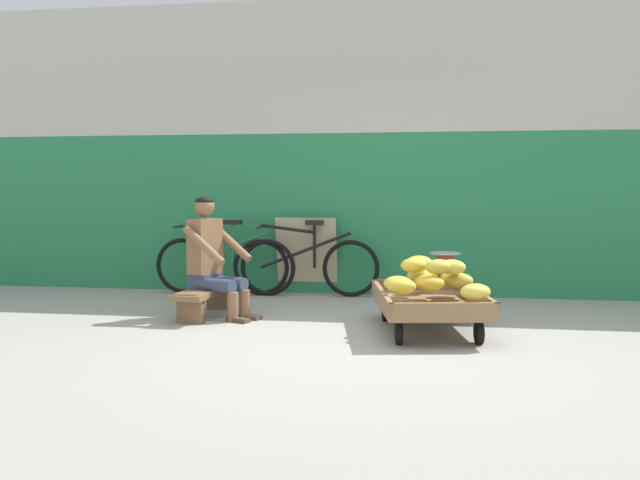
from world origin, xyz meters
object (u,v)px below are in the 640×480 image
at_px(banana_cart, 428,304).
at_px(low_bench, 205,295).
at_px(plastic_crate, 445,297).
at_px(bicycle_near_left, 224,264).
at_px(weighing_scale, 445,267).
at_px(vendor_seated, 212,257).
at_px(bicycle_far_left, 305,265).
at_px(sign_board, 307,256).

xyz_separation_m(banana_cart, low_bench, (-2.11, 0.40, -0.04)).
relative_size(plastic_crate, bicycle_near_left, 0.22).
relative_size(low_bench, weighing_scale, 3.70).
xyz_separation_m(banana_cart, plastic_crate, (0.14, 0.98, -0.09)).
relative_size(vendor_seated, weighing_scale, 3.80).
xyz_separation_m(low_bench, vendor_seated, (0.08, -0.03, 0.37)).
bearing_deg(bicycle_far_left, sign_board, 95.56).
bearing_deg(vendor_seated, sign_board, 69.48).
distance_m(vendor_seated, bicycle_far_left, 1.58).
bearing_deg(bicycle_far_left, weighing_scale, -27.95).
relative_size(plastic_crate, bicycle_far_left, 0.22).
bearing_deg(weighing_scale, bicycle_near_left, 162.30).
height_order(banana_cart, weighing_scale, weighing_scale).
height_order(banana_cart, vendor_seated, vendor_seated).
bearing_deg(vendor_seated, bicycle_near_left, 102.61).
height_order(plastic_crate, bicycle_far_left, bicycle_far_left).
relative_size(vendor_seated, bicycle_near_left, 0.69).
height_order(low_bench, vendor_seated, vendor_seated).
distance_m(banana_cart, low_bench, 2.15).
distance_m(banana_cart, bicycle_far_left, 2.29).
bearing_deg(bicycle_near_left, sign_board, 12.94).
relative_size(weighing_scale, bicycle_near_left, 0.18).
relative_size(banana_cart, vendor_seated, 1.38).
xyz_separation_m(plastic_crate, bicycle_near_left, (-2.49, 0.79, 0.20)).
bearing_deg(bicycle_near_left, weighing_scale, -17.70).
distance_m(plastic_crate, sign_board, 1.88).
distance_m(banana_cart, plastic_crate, 1.00).
height_order(plastic_crate, weighing_scale, weighing_scale).
xyz_separation_m(banana_cart, bicycle_near_left, (-2.35, 1.78, 0.11)).
distance_m(plastic_crate, bicycle_near_left, 2.62).
bearing_deg(weighing_scale, vendor_seated, -164.21).
distance_m(banana_cart, weighing_scale, 1.01).
xyz_separation_m(low_bench, bicycle_near_left, (-0.23, 1.37, 0.15)).
bearing_deg(low_bench, sign_board, 66.57).
bearing_deg(plastic_crate, weighing_scale, -90.00).
bearing_deg(sign_board, low_bench, -113.43).
bearing_deg(banana_cart, bicycle_near_left, 142.91).
xyz_separation_m(bicycle_near_left, bicycle_far_left, (0.94, 0.03, 0.00)).
bearing_deg(banana_cart, bicycle_far_left, 128.01).
height_order(weighing_scale, sign_board, sign_board).
bearing_deg(low_bench, bicycle_far_left, 63.30).
bearing_deg(low_bench, plastic_crate, 14.49).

